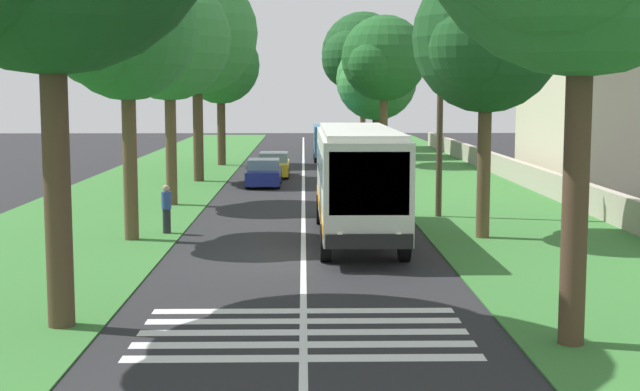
# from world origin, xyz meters

# --- Properties ---
(ground) EXTENTS (160.00, 160.00, 0.00)m
(ground) POSITION_xyz_m (0.00, 0.00, 0.00)
(ground) COLOR #262628
(grass_verge_left) EXTENTS (120.00, 8.00, 0.04)m
(grass_verge_left) POSITION_xyz_m (15.00, 8.20, 0.02)
(grass_verge_left) COLOR #387533
(grass_verge_left) RESTS_ON ground
(grass_verge_right) EXTENTS (120.00, 8.00, 0.04)m
(grass_verge_right) POSITION_xyz_m (15.00, -8.20, 0.02)
(grass_verge_right) COLOR #387533
(grass_verge_right) RESTS_ON ground
(centre_line) EXTENTS (110.00, 0.16, 0.01)m
(centre_line) POSITION_xyz_m (15.00, 0.00, 0.00)
(centre_line) COLOR silver
(centre_line) RESTS_ON ground
(coach_bus) EXTENTS (11.16, 2.62, 3.73)m
(coach_bus) POSITION_xyz_m (3.32, -1.80, 2.15)
(coach_bus) COLOR silver
(coach_bus) RESTS_ON ground
(zebra_crossing) EXTENTS (4.05, 6.80, 0.01)m
(zebra_crossing) POSITION_xyz_m (-8.32, 0.00, 0.00)
(zebra_crossing) COLOR silver
(zebra_crossing) RESTS_ON ground
(trailing_car_0) EXTENTS (4.30, 1.78, 1.43)m
(trailing_car_0) POSITION_xyz_m (20.29, 2.07, 0.67)
(trailing_car_0) COLOR navy
(trailing_car_0) RESTS_ON ground
(trailing_car_1) EXTENTS (4.30, 1.78, 1.43)m
(trailing_car_1) POSITION_xyz_m (25.33, 1.72, 0.67)
(trailing_car_1) COLOR gold
(trailing_car_1) RESTS_ON ground
(trailing_minibus_0) EXTENTS (6.00, 2.14, 2.53)m
(trailing_minibus_0) POSITION_xyz_m (37.27, -1.81, 1.55)
(trailing_minibus_0) COLOR teal
(trailing_minibus_0) RESTS_ON ground
(roadside_tree_left_0) EXTENTS (7.80, 6.61, 11.35)m
(roadside_tree_left_0) POSITION_xyz_m (22.87, 5.86, 7.89)
(roadside_tree_left_0) COLOR #4C3826
(roadside_tree_left_0) RESTS_ON grass_verge_left
(roadside_tree_left_1) EXTENTS (5.73, 4.62, 9.21)m
(roadside_tree_left_1) POSITION_xyz_m (3.27, 5.84, 6.77)
(roadside_tree_left_1) COLOR brown
(roadside_tree_left_1) RESTS_ON grass_verge_left
(roadside_tree_left_2) EXTENTS (6.16, 5.31, 9.81)m
(roadside_tree_left_2) POSITION_xyz_m (12.37, 5.85, 7.05)
(roadside_tree_left_2) COLOR brown
(roadside_tree_left_2) RESTS_ON grass_verge_left
(roadside_tree_left_4) EXTENTS (6.24, 5.17, 9.24)m
(roadside_tree_left_4) POSITION_xyz_m (33.35, 5.62, 6.53)
(roadside_tree_left_4) COLOR #4C3826
(roadside_tree_left_4) RESTS_ON grass_verge_left
(roadside_tree_right_0) EXTENTS (6.63, 5.66, 9.93)m
(roadside_tree_right_0) POSITION_xyz_m (33.24, -5.25, 6.97)
(roadside_tree_right_0) COLOR brown
(roadside_tree_right_0) RESTS_ON grass_verge_right
(roadside_tree_right_1) EXTENTS (5.72, 4.94, 9.12)m
(roadside_tree_right_1) POSITION_xyz_m (3.51, -5.97, 6.55)
(roadside_tree_right_1) COLOR brown
(roadside_tree_right_1) RESTS_ON grass_verge_right
(roadside_tree_right_2) EXTENTS (7.20, 6.10, 8.83)m
(roadside_tree_right_2) POSITION_xyz_m (41.02, -5.34, 5.65)
(roadside_tree_right_2) COLOR brown
(roadside_tree_right_2) RESTS_ON grass_verge_right
(roadside_tree_right_3) EXTENTS (8.81, 7.15, 11.68)m
(roadside_tree_right_3) POSITION_xyz_m (50.70, -4.91, 7.95)
(roadside_tree_right_3) COLOR brown
(roadside_tree_right_3) RESTS_ON grass_verge_right
(utility_pole) EXTENTS (0.24, 1.40, 8.81)m
(utility_pole) POSITION_xyz_m (8.47, -5.33, 4.59)
(utility_pole) COLOR #473828
(utility_pole) RESTS_ON grass_verge_right
(roadside_wall) EXTENTS (70.00, 0.40, 1.17)m
(roadside_wall) POSITION_xyz_m (20.00, -11.60, 0.63)
(roadside_wall) COLOR #B2A893
(roadside_wall) RESTS_ON grass_verge_right
(roadside_building) EXTENTS (13.31, 10.17, 7.25)m
(roadside_building) POSITION_xyz_m (20.40, -17.46, 3.66)
(roadside_building) COLOR beige
(roadside_building) RESTS_ON ground
(pedestrian) EXTENTS (0.34, 0.34, 1.69)m
(pedestrian) POSITION_xyz_m (4.46, 4.75, 0.91)
(pedestrian) COLOR #26262D
(pedestrian) RESTS_ON grass_verge_left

